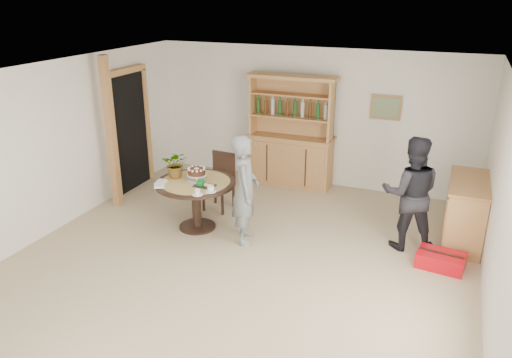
% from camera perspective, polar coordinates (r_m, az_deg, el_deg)
% --- Properties ---
extents(ground, '(7.00, 7.00, 0.00)m').
position_cam_1_polar(ground, '(6.62, -2.66, -10.42)').
color(ground, tan).
rests_on(ground, ground).
extents(room_shell, '(6.04, 7.04, 2.52)m').
position_cam_1_polar(room_shell, '(5.92, -2.89, 4.16)').
color(room_shell, white).
rests_on(room_shell, ground).
extents(doorway, '(0.13, 1.10, 2.18)m').
position_cam_1_polar(doorway, '(9.21, -14.30, 5.57)').
color(doorway, black).
rests_on(doorway, ground).
extents(pine_post, '(0.12, 0.12, 2.50)m').
position_cam_1_polar(pine_post, '(8.42, -16.26, 4.98)').
color(pine_post, tan).
rests_on(pine_post, ground).
extents(hutch, '(1.62, 0.54, 2.04)m').
position_cam_1_polar(hutch, '(9.21, 4.02, 3.48)').
color(hutch, tan).
rests_on(hutch, ground).
extents(sideboard, '(0.54, 1.26, 0.94)m').
position_cam_1_polar(sideboard, '(7.72, 22.83, -3.45)').
color(sideboard, tan).
rests_on(sideboard, ground).
extents(dining_table, '(1.20, 1.20, 0.76)m').
position_cam_1_polar(dining_table, '(7.53, -6.88, -1.37)').
color(dining_table, black).
rests_on(dining_table, ground).
extents(dining_chair, '(0.46, 0.46, 0.95)m').
position_cam_1_polar(dining_chair, '(8.24, -4.06, 0.20)').
color(dining_chair, black).
rests_on(dining_chair, ground).
extents(birthday_cake, '(0.30, 0.30, 0.20)m').
position_cam_1_polar(birthday_cake, '(7.47, -6.79, 0.74)').
color(birthday_cake, white).
rests_on(birthday_cake, dining_table).
extents(flower_vase, '(0.47, 0.44, 0.42)m').
position_cam_1_polar(flower_vase, '(7.61, -9.13, 1.69)').
color(flower_vase, '#3F7233').
rests_on(flower_vase, dining_table).
extents(gift_tray, '(0.30, 0.20, 0.08)m').
position_cam_1_polar(gift_tray, '(7.27, -5.93, -0.64)').
color(gift_tray, black).
rests_on(gift_tray, dining_table).
extents(coffee_cup_a, '(0.15, 0.15, 0.09)m').
position_cam_1_polar(coffee_cup_a, '(7.05, -5.19, -1.18)').
color(coffee_cup_a, white).
rests_on(coffee_cup_a, dining_table).
extents(coffee_cup_b, '(0.15, 0.15, 0.08)m').
position_cam_1_polar(coffee_cup_b, '(6.97, -6.71, -1.56)').
color(coffee_cup_b, white).
rests_on(coffee_cup_b, dining_table).
extents(napkins, '(0.24, 0.33, 0.03)m').
position_cam_1_polar(napkins, '(7.42, -10.88, -0.53)').
color(napkins, white).
rests_on(napkins, dining_table).
extents(teen_boy, '(0.56, 0.68, 1.58)m').
position_cam_1_polar(teen_boy, '(7.03, -1.25, -1.24)').
color(teen_boy, slate).
rests_on(teen_boy, ground).
extents(adult_person, '(0.90, 0.76, 1.63)m').
position_cam_1_polar(adult_person, '(7.16, 17.25, -1.60)').
color(adult_person, black).
rests_on(adult_person, ground).
extents(red_suitcase, '(0.65, 0.48, 0.21)m').
position_cam_1_polar(red_suitcase, '(7.08, 20.37, -8.69)').
color(red_suitcase, red).
rests_on(red_suitcase, ground).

